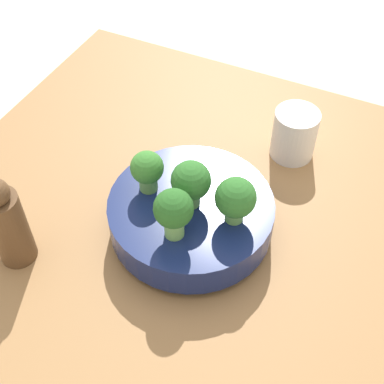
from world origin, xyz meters
The scene contains 9 objects.
ground_plane centered at (0.00, 0.00, 0.00)m, with size 6.00×6.00×0.00m, color beige.
table centered at (0.00, 0.00, 0.02)m, with size 0.83×0.83×0.04m.
bowl centered at (0.00, 0.01, 0.08)m, with size 0.24×0.24×0.06m.
broccoli_floret_back centered at (0.00, 0.07, 0.14)m, with size 0.06×0.06×0.07m.
broccoli_floret_front centered at (0.00, -0.06, 0.14)m, with size 0.05×0.05×0.07m.
broccoli_floret_center centered at (0.00, 0.01, 0.14)m, with size 0.06×0.06×0.07m.
broccoli_floret_right centered at (0.06, 0.01, 0.15)m, with size 0.05×0.05×0.08m.
cup centered at (-0.22, 0.09, 0.08)m, with size 0.07×0.07×0.09m.
pepper_mill centered at (0.15, -0.20, 0.11)m, with size 0.05×0.05×0.15m.
Camera 1 is at (0.44, 0.22, 0.67)m, focal length 50.00 mm.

